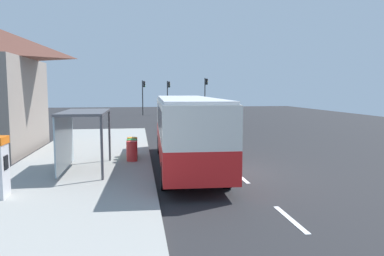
# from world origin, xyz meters

# --- Properties ---
(ground_plane) EXTENTS (56.00, 92.00, 0.04)m
(ground_plane) POSITION_xyz_m (0.00, 14.00, -0.02)
(ground_plane) COLOR #262628
(sidewalk_platform) EXTENTS (6.20, 30.00, 0.18)m
(sidewalk_platform) POSITION_xyz_m (-6.40, 2.00, 0.09)
(sidewalk_platform) COLOR #999993
(sidewalk_platform) RESTS_ON ground
(lane_stripe_seg_0) EXTENTS (0.16, 2.20, 0.01)m
(lane_stripe_seg_0) POSITION_xyz_m (0.25, -6.00, 0.01)
(lane_stripe_seg_0) COLOR silver
(lane_stripe_seg_0) RESTS_ON ground
(lane_stripe_seg_1) EXTENTS (0.16, 2.20, 0.01)m
(lane_stripe_seg_1) POSITION_xyz_m (0.25, -1.00, 0.01)
(lane_stripe_seg_1) COLOR silver
(lane_stripe_seg_1) RESTS_ON ground
(lane_stripe_seg_2) EXTENTS (0.16, 2.20, 0.01)m
(lane_stripe_seg_2) POSITION_xyz_m (0.25, 4.00, 0.01)
(lane_stripe_seg_2) COLOR silver
(lane_stripe_seg_2) RESTS_ON ground
(lane_stripe_seg_3) EXTENTS (0.16, 2.20, 0.01)m
(lane_stripe_seg_3) POSITION_xyz_m (0.25, 9.00, 0.01)
(lane_stripe_seg_3) COLOR silver
(lane_stripe_seg_3) RESTS_ON ground
(lane_stripe_seg_4) EXTENTS (0.16, 2.20, 0.01)m
(lane_stripe_seg_4) POSITION_xyz_m (0.25, 14.00, 0.01)
(lane_stripe_seg_4) COLOR silver
(lane_stripe_seg_4) RESTS_ON ground
(lane_stripe_seg_5) EXTENTS (0.16, 2.20, 0.01)m
(lane_stripe_seg_5) POSITION_xyz_m (0.25, 19.00, 0.01)
(lane_stripe_seg_5) COLOR silver
(lane_stripe_seg_5) RESTS_ON ground
(lane_stripe_seg_6) EXTENTS (0.16, 2.20, 0.01)m
(lane_stripe_seg_6) POSITION_xyz_m (0.25, 24.00, 0.01)
(lane_stripe_seg_6) COLOR silver
(lane_stripe_seg_6) RESTS_ON ground
(lane_stripe_seg_7) EXTENTS (0.16, 2.20, 0.01)m
(lane_stripe_seg_7) POSITION_xyz_m (0.25, 29.00, 0.01)
(lane_stripe_seg_7) COLOR silver
(lane_stripe_seg_7) RESTS_ON ground
(bus) EXTENTS (2.91, 11.09, 3.21)m
(bus) POSITION_xyz_m (-1.71, 1.24, 1.84)
(bus) COLOR red
(bus) RESTS_ON ground
(white_van) EXTENTS (2.08, 5.23, 2.30)m
(white_van) POSITION_xyz_m (2.20, 20.92, 1.34)
(white_van) COLOR black
(white_van) RESTS_ON ground
(sedan_near) EXTENTS (2.03, 4.49, 1.52)m
(sedan_near) POSITION_xyz_m (2.30, 35.30, 0.79)
(sedan_near) COLOR #B7B7BC
(sedan_near) RESTS_ON ground
(recycling_bin_red) EXTENTS (0.52, 0.52, 0.95)m
(recycling_bin_red) POSITION_xyz_m (-4.20, 2.19, 0.66)
(recycling_bin_red) COLOR red
(recycling_bin_red) RESTS_ON sidewalk_platform
(recycling_bin_green) EXTENTS (0.52, 0.52, 0.95)m
(recycling_bin_green) POSITION_xyz_m (-4.20, 2.89, 0.66)
(recycling_bin_green) COLOR green
(recycling_bin_green) RESTS_ON sidewalk_platform
(recycling_bin_orange) EXTENTS (0.52, 0.52, 0.95)m
(recycling_bin_orange) POSITION_xyz_m (-4.20, 3.59, 0.66)
(recycling_bin_orange) COLOR orange
(recycling_bin_orange) RESTS_ON sidewalk_platform
(traffic_light_near_side) EXTENTS (0.49, 0.28, 5.13)m
(traffic_light_near_side) POSITION_xyz_m (5.50, 35.18, 3.41)
(traffic_light_near_side) COLOR #2D2D2D
(traffic_light_near_side) RESTS_ON ground
(traffic_light_far_side) EXTENTS (0.49, 0.28, 4.79)m
(traffic_light_far_side) POSITION_xyz_m (-3.10, 35.98, 3.20)
(traffic_light_far_side) COLOR #2D2D2D
(traffic_light_far_side) RESTS_ON ground
(traffic_light_median) EXTENTS (0.49, 0.28, 4.75)m
(traffic_light_median) POSITION_xyz_m (0.40, 36.78, 3.17)
(traffic_light_median) COLOR #2D2D2D
(traffic_light_median) RESTS_ON ground
(bus_shelter) EXTENTS (1.80, 4.00, 2.50)m
(bus_shelter) POSITION_xyz_m (-6.41, 0.51, 2.10)
(bus_shelter) COLOR #4C4C51
(bus_shelter) RESTS_ON sidewalk_platform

